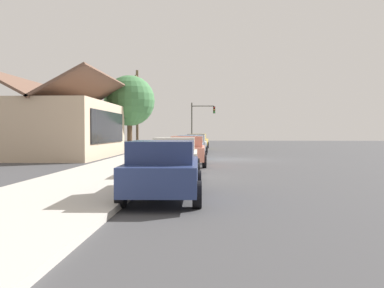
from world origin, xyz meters
TOP-DOWN VIEW (x-y plane):
  - ground_plane at (0.00, 0.00)m, footprint 120.00×120.00m
  - sidewalk_curb at (0.00, 5.60)m, footprint 60.00×4.20m
  - car_navy at (-16.93, 2.66)m, footprint 4.64×2.14m
  - car_ivory at (-11.01, 2.81)m, footprint 4.67×2.08m
  - car_coral at (-5.29, 2.62)m, footprint 4.56×2.06m
  - car_skyblue at (1.08, 2.79)m, footprint 4.75×2.08m
  - car_silver at (6.95, 2.65)m, footprint 4.65×2.01m
  - car_charcoal at (12.26, 2.81)m, footprint 4.53×2.19m
  - car_mustard at (18.17, 2.73)m, footprint 4.78×2.26m
  - storefront_building at (2.24, 11.98)m, footprint 12.24×6.94m
  - shade_tree at (9.72, 8.53)m, footprint 4.44×4.44m
  - traffic_light_main at (22.37, 2.54)m, footprint 0.37×2.79m
  - utility_pole_wooden at (11.77, 8.20)m, footprint 1.80×0.24m
  - fire_hydrant_red at (-6.74, 4.20)m, footprint 0.22×0.22m

SIDE VIEW (x-z plane):
  - ground_plane at x=0.00m, z-range 0.00..0.00m
  - sidewalk_curb at x=0.00m, z-range 0.00..0.16m
  - fire_hydrant_red at x=-6.74m, z-range 0.14..0.85m
  - car_charcoal at x=12.26m, z-range 0.02..1.61m
  - car_ivory at x=-11.01m, z-range 0.02..1.61m
  - car_coral at x=-5.29m, z-range 0.02..1.61m
  - car_silver at x=6.95m, z-range 0.02..1.61m
  - car_skyblue at x=1.08m, z-range 0.02..1.61m
  - car_navy at x=-16.93m, z-range 0.02..1.61m
  - car_mustard at x=18.17m, z-range 0.02..1.61m
  - storefront_building at x=2.24m, z-range -0.81..5.01m
  - traffic_light_main at x=22.37m, z-range 0.89..6.09m
  - utility_pole_wooden at x=11.77m, z-range 0.18..7.68m
  - shade_tree at x=9.72m, z-range 1.14..7.92m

